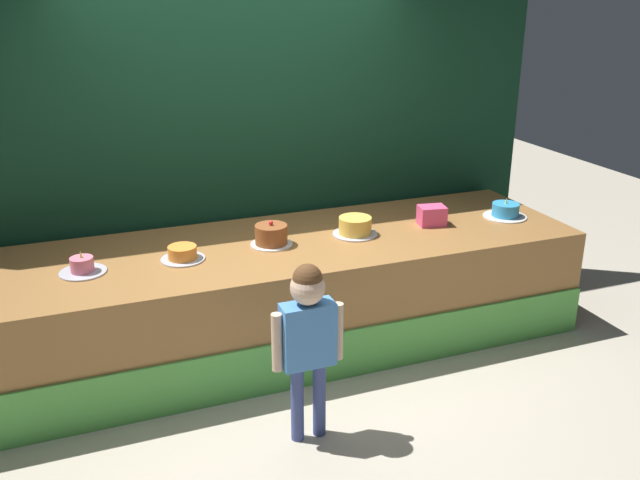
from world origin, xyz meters
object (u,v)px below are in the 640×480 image
(cake_far_left, at_px, (82,267))
(cake_right, at_px, (355,227))
(child_figure, at_px, (308,329))
(cake_far_right, at_px, (505,211))
(cake_center, at_px, (271,235))
(pink_box, at_px, (432,216))
(cake_left, at_px, (183,254))

(cake_far_left, height_order, cake_right, cake_far_left)
(child_figure, distance_m, cake_far_right, 2.26)
(child_figure, distance_m, cake_center, 1.13)
(pink_box, height_order, cake_far_left, cake_far_left)
(cake_far_left, xyz_separation_m, cake_center, (1.25, 0.05, 0.03))
(cake_far_left, bearing_deg, pink_box, 0.53)
(cake_center, distance_m, cake_right, 0.62)
(child_figure, xyz_separation_m, cake_right, (0.76, 1.09, 0.14))
(cake_right, distance_m, cake_far_right, 1.25)
(pink_box, bearing_deg, cake_right, 179.49)
(pink_box, xyz_separation_m, cake_far_left, (-2.49, -0.02, -0.03))
(cake_center, distance_m, cake_far_right, 1.87)
(cake_left, distance_m, cake_far_right, 2.49)
(cake_right, xyz_separation_m, cake_far_right, (1.25, -0.05, -0.01))
(cake_right, bearing_deg, cake_left, -178.38)
(child_figure, height_order, cake_far_left, child_figure)
(cake_far_left, xyz_separation_m, cake_right, (1.87, 0.03, 0.02))
(cake_far_left, bearing_deg, cake_center, 2.17)
(pink_box, height_order, cake_right, pink_box)
(cake_center, bearing_deg, cake_left, -175.05)
(cake_left, height_order, cake_right, cake_right)
(pink_box, xyz_separation_m, cake_center, (-1.25, 0.02, -0.00))
(cake_right, height_order, cake_far_right, cake_far_right)
(child_figure, bearing_deg, cake_left, 114.72)
(cake_far_right, bearing_deg, cake_right, 177.61)
(cake_center, bearing_deg, pink_box, -1.11)
(cake_left, relative_size, cake_right, 0.89)
(child_figure, xyz_separation_m, cake_center, (0.14, 1.11, 0.15))
(pink_box, bearing_deg, cake_far_right, -4.26)
(child_figure, xyz_separation_m, cake_far_left, (-1.11, 1.06, 0.12))
(cake_far_left, relative_size, cake_left, 1.00)
(cake_far_left, bearing_deg, cake_far_right, -0.43)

